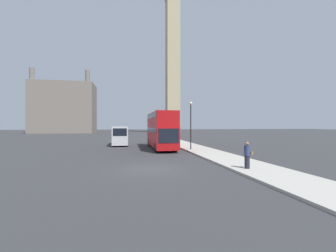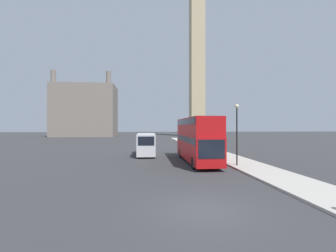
{
  "view_description": "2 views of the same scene",
  "coord_description": "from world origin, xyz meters",
  "px_view_note": "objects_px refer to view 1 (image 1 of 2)",
  "views": [
    {
      "loc": [
        -1.55,
        -14.92,
        2.9
      ],
      "look_at": [
        3.39,
        12.0,
        2.83
      ],
      "focal_mm": 24.0,
      "sensor_mm": 36.0,
      "label": 1
    },
    {
      "loc": [
        -2.45,
        -9.55,
        3.59
      ],
      "look_at": [
        0.41,
        19.94,
        3.69
      ],
      "focal_mm": 24.0,
      "sensor_mm": 36.0,
      "label": 2
    }
  ],
  "objects_px": {
    "clock_tower": "(173,38)",
    "red_double_decker_bus": "(161,129)",
    "white_van": "(121,135)",
    "street_lamp": "(191,118)",
    "pedestrian": "(247,155)"
  },
  "relations": [
    {
      "from": "clock_tower",
      "to": "white_van",
      "type": "distance_m",
      "value": 68.71
    },
    {
      "from": "clock_tower",
      "to": "white_van",
      "type": "relative_size",
      "value": 11.94
    },
    {
      "from": "clock_tower",
      "to": "white_van",
      "type": "height_order",
      "value": "clock_tower"
    },
    {
      "from": "pedestrian",
      "to": "white_van",
      "type": "bearing_deg",
      "value": 112.71
    },
    {
      "from": "white_van",
      "to": "street_lamp",
      "type": "relative_size",
      "value": 1.14
    },
    {
      "from": "street_lamp",
      "to": "red_double_decker_bus",
      "type": "bearing_deg",
      "value": 134.76
    },
    {
      "from": "clock_tower",
      "to": "red_double_decker_bus",
      "type": "height_order",
      "value": "clock_tower"
    },
    {
      "from": "pedestrian",
      "to": "street_lamp",
      "type": "height_order",
      "value": "street_lamp"
    },
    {
      "from": "clock_tower",
      "to": "red_double_decker_bus",
      "type": "xyz_separation_m",
      "value": [
        -13.93,
        -60.53,
        -35.51
      ]
    },
    {
      "from": "clock_tower",
      "to": "red_double_decker_bus",
      "type": "distance_m",
      "value": 71.55
    },
    {
      "from": "pedestrian",
      "to": "clock_tower",
      "type": "bearing_deg",
      "value": 82.0
    },
    {
      "from": "clock_tower",
      "to": "pedestrian",
      "type": "xyz_separation_m",
      "value": [
        -10.57,
        -75.22,
        -37.01
      ]
    },
    {
      "from": "pedestrian",
      "to": "street_lamp",
      "type": "distance_m",
      "value": 11.99
    },
    {
      "from": "white_van",
      "to": "street_lamp",
      "type": "xyz_separation_m",
      "value": [
        8.12,
        -8.59,
        2.32
      ]
    },
    {
      "from": "red_double_decker_bus",
      "to": "white_van",
      "type": "height_order",
      "value": "red_double_decker_bus"
    }
  ]
}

